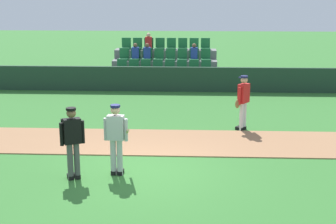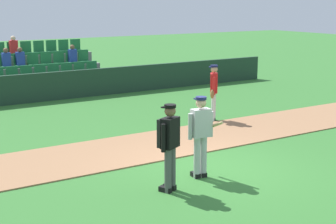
{
  "view_description": "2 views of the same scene",
  "coord_description": "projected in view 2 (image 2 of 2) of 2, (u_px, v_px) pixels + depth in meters",
  "views": [
    {
      "loc": [
        1.26,
        -11.61,
        4.48
      ],
      "look_at": [
        0.62,
        1.89,
        1.06
      ],
      "focal_mm": 53.24,
      "sensor_mm": 36.0,
      "label": 1
    },
    {
      "loc": [
        -6.66,
        -8.69,
        3.71
      ],
      "look_at": [
        0.04,
        1.95,
        0.96
      ],
      "focal_mm": 54.73,
      "sensor_mm": 36.0,
      "label": 2
    }
  ],
  "objects": [
    {
      "name": "runner_red_jersey",
      "position": [
        214.0,
        91.0,
        15.92
      ],
      "size": [
        0.52,
        0.55,
        1.76
      ],
      "color": "silver",
      "rests_on": "ground"
    },
    {
      "name": "batter_grey_jersey",
      "position": [
        201.0,
        134.0,
        10.76
      ],
      "size": [
        0.66,
        0.79,
        1.76
      ],
      "color": "#B2B2B2",
      "rests_on": "ground"
    },
    {
      "name": "infield_dirt_path",
      "position": [
        158.0,
        144.0,
        13.42
      ],
      "size": [
        28.0,
        2.51,
        0.03
      ],
      "primitive_type": "cube",
      "color": "#9E704C",
      "rests_on": "ground"
    },
    {
      "name": "stadium_bleachers",
      "position": [
        41.0,
        77.0,
        20.94
      ],
      "size": [
        5.0,
        2.95,
        2.3
      ],
      "color": "slate",
      "rests_on": "ground"
    },
    {
      "name": "umpire_home_plate",
      "position": [
        169.0,
        143.0,
        9.97
      ],
      "size": [
        0.54,
        0.44,
        1.76
      ],
      "color": "#4C4C4C",
      "rests_on": "ground"
    },
    {
      "name": "ground_plane",
      "position": [
        213.0,
        170.0,
        11.45
      ],
      "size": [
        80.0,
        80.0,
        0.0
      ],
      "primitive_type": "plane",
      "color": "#33702D"
    },
    {
      "name": "dugout_fence",
      "position": [
        58.0,
        86.0,
        19.4
      ],
      "size": [
        20.0,
        0.16,
        1.08
      ],
      "primitive_type": "cube",
      "color": "#1E3828",
      "rests_on": "ground"
    }
  ]
}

